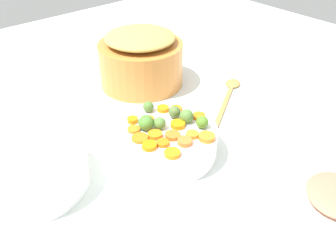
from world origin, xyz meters
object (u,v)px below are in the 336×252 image
Objects in this scene: casserole_dish at (31,171)px; metal_pot at (141,64)px; serving_bowl_carrots at (168,142)px; wooden_spoon at (229,93)px.

metal_pot is at bearing 115.43° from casserole_dish.
serving_bowl_carrots is 0.40m from metal_pot.
casserole_dish reaches higher than serving_bowl_carrots.
metal_pot is 0.55m from casserole_dish.
metal_pot reaches higher than casserole_dish.
wooden_spoon is (-0.10, 0.35, -0.03)m from serving_bowl_carrots.
casserole_dish is (-0.01, -0.66, 0.04)m from wooden_spoon.
metal_pot is (-0.35, 0.18, 0.03)m from serving_bowl_carrots.
serving_bowl_carrots is 0.33m from casserole_dish.
serving_bowl_carrots is 0.89× the size of metal_pot.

